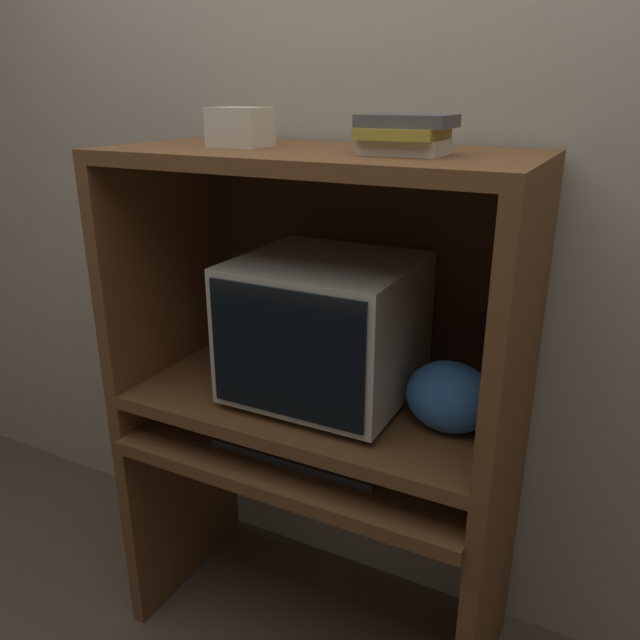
% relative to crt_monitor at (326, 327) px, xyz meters
% --- Properties ---
extents(wall_back, '(6.00, 0.06, 2.60)m').
position_rel_crt_monitor_xyz_m(wall_back, '(-0.02, 0.31, 0.32)').
color(wall_back, '#B2A893').
rests_on(wall_back, ground_plane).
extents(desk_base, '(1.03, 0.54, 0.66)m').
position_rel_crt_monitor_xyz_m(desk_base, '(-0.02, -0.04, -0.55)').
color(desk_base, brown).
rests_on(desk_base, ground_plane).
extents(desk_monitor_shelf, '(1.03, 0.52, 0.13)m').
position_rel_crt_monitor_xyz_m(desk_monitor_shelf, '(-0.02, -0.01, -0.22)').
color(desk_monitor_shelf, brown).
rests_on(desk_monitor_shelf, desk_base).
extents(hutch_upper, '(1.03, 0.52, 0.64)m').
position_rel_crt_monitor_xyz_m(hutch_upper, '(-0.02, 0.02, 0.23)').
color(hutch_upper, brown).
rests_on(hutch_upper, desk_monitor_shelf).
extents(crt_monitor, '(0.44, 0.43, 0.37)m').
position_rel_crt_monitor_xyz_m(crt_monitor, '(0.00, 0.00, 0.00)').
color(crt_monitor, beige).
rests_on(crt_monitor, desk_monitor_shelf).
extents(keyboard, '(0.47, 0.14, 0.03)m').
position_rel_crt_monitor_xyz_m(keyboard, '(-0.02, -0.12, -0.31)').
color(keyboard, '#2D2D30').
rests_on(keyboard, desk_base).
extents(mouse, '(0.06, 0.04, 0.03)m').
position_rel_crt_monitor_xyz_m(mouse, '(0.26, -0.11, -0.31)').
color(mouse, '#B7B7B7').
rests_on(mouse, desk_base).
extents(snack_bag, '(0.21, 0.16, 0.17)m').
position_rel_crt_monitor_xyz_m(snack_bag, '(0.35, -0.03, -0.11)').
color(snack_bag, '#336BB7').
rests_on(snack_bag, desk_monitor_shelf).
extents(book_stack, '(0.19, 0.16, 0.08)m').
position_rel_crt_monitor_xyz_m(book_stack, '(0.21, -0.05, 0.49)').
color(book_stack, beige).
rests_on(book_stack, hutch_upper).
extents(storage_box, '(0.13, 0.11, 0.09)m').
position_rel_crt_monitor_xyz_m(storage_box, '(-0.21, -0.04, 0.49)').
color(storage_box, beige).
rests_on(storage_box, hutch_upper).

